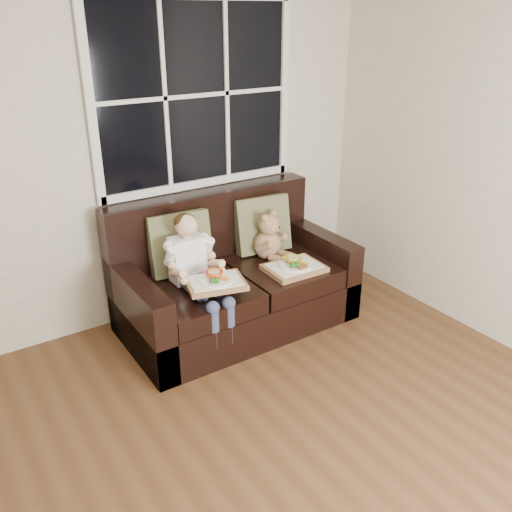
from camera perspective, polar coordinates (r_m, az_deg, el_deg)
room_walls at (r=1.68m, az=9.09°, el=2.73°), size 4.52×5.02×2.71m
window_back at (r=4.11m, az=-6.33°, el=16.46°), size 1.62×0.04×1.37m
loveseat at (r=4.13m, az=-2.51°, el=-3.01°), size 1.70×0.92×0.96m
pillow_left at (r=3.95m, az=-8.02°, el=1.32°), size 0.47×0.26×0.46m
pillow_right at (r=4.28m, az=0.64°, el=3.34°), size 0.46×0.26×0.45m
child at (r=3.74m, az=-6.55°, el=-0.80°), size 0.34×0.58×0.78m
teddy_bear at (r=4.18m, az=1.33°, el=1.79°), size 0.27×0.32×0.39m
tray_left at (r=3.60m, az=-4.27°, el=-2.69°), size 0.44×0.38×0.09m
tray_right at (r=4.02m, az=4.04°, el=-1.13°), size 0.43×0.33×0.10m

